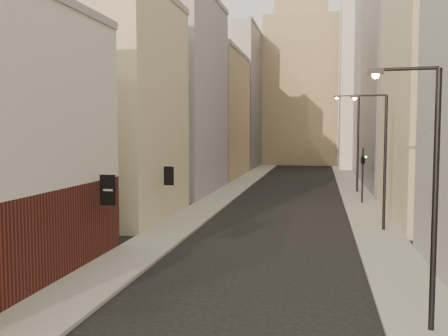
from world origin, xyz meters
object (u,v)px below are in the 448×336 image
clock_tower (301,74)px  streetlamp_near (428,183)px  streetlamp_far (355,137)px  traffic_light_right (363,161)px  streetlamp_mid (381,154)px  white_tower (365,58)px

clock_tower → streetlamp_near: bearing=-85.1°
streetlamp_near → streetlamp_far: 37.13m
streetlamp_near → clock_tower: bearing=99.3°
streetlamp_near → streetlamp_far: (0.26, 37.12, 0.98)m
traffic_light_right → streetlamp_near: bearing=85.9°
streetlamp_mid → streetlamp_far: streetlamp_far is taller
streetlamp_mid → streetlamp_far: bearing=95.4°
streetlamp_near → traffic_light_right: size_ratio=1.70×
streetlamp_far → white_tower: bearing=93.9°
traffic_light_right → streetlamp_mid: bearing=87.3°
streetlamp_near → traffic_light_right: (0.37, 28.72, -1.01)m
streetlamp_far → clock_tower: bearing=109.0°
clock_tower → streetlamp_far: size_ratio=4.41×
streetlamp_near → white_tower: bearing=91.3°
clock_tower → traffic_light_right: size_ratio=8.98×
white_tower → traffic_light_right: (-3.42, -41.50, -14.78)m
traffic_light_right → clock_tower: bearing=-85.6°
clock_tower → streetlamp_far: clock_tower is taller
white_tower → streetlamp_mid: white_tower is taller
streetlamp_far → traffic_light_right: bearing=-79.2°
streetlamp_far → streetlamp_near: bearing=-80.4°
streetlamp_near → traffic_light_right: streetlamp_near is taller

